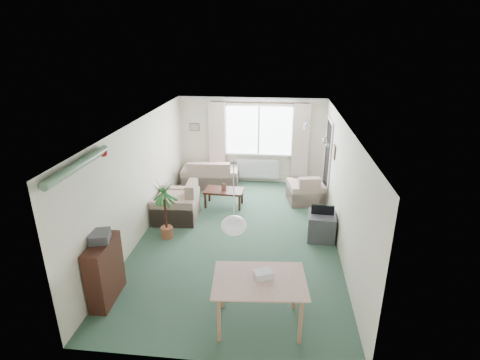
# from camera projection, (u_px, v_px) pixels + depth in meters

# --- Properties ---
(ground) EXTENTS (6.50, 6.50, 0.00)m
(ground) POSITION_uv_depth(u_px,v_px,m) (238.00, 236.00, 7.83)
(ground) COLOR #2D4C3B
(window) EXTENTS (1.80, 0.03, 1.30)m
(window) POSITION_uv_depth(u_px,v_px,m) (259.00, 130.00, 10.27)
(window) COLOR white
(curtain_rod) EXTENTS (2.60, 0.03, 0.03)m
(curtain_rod) POSITION_uv_depth(u_px,v_px,m) (259.00, 103.00, 9.92)
(curtain_rod) COLOR black
(curtain_left) EXTENTS (0.45, 0.08, 2.00)m
(curtain_left) POSITION_uv_depth(u_px,v_px,m) (217.00, 138.00, 10.37)
(curtain_left) COLOR beige
(curtain_right) EXTENTS (0.45, 0.08, 2.00)m
(curtain_right) POSITION_uv_depth(u_px,v_px,m) (301.00, 141.00, 10.14)
(curtain_right) COLOR beige
(radiator) EXTENTS (1.20, 0.10, 0.55)m
(radiator) POSITION_uv_depth(u_px,v_px,m) (258.00, 169.00, 10.62)
(radiator) COLOR white
(doorway) EXTENTS (0.03, 0.95, 2.00)m
(doorway) POSITION_uv_depth(u_px,v_px,m) (327.00, 162.00, 9.31)
(doorway) COLOR black
(pendant_lamp) EXTENTS (0.36, 0.36, 0.36)m
(pendant_lamp) POSITION_uv_depth(u_px,v_px,m) (234.00, 226.00, 5.14)
(pendant_lamp) COLOR white
(tinsel_garland) EXTENTS (1.60, 1.60, 0.12)m
(tinsel_garland) POSITION_uv_depth(u_px,v_px,m) (79.00, 165.00, 5.07)
(tinsel_garland) COLOR #196626
(bauble_cluster_a) EXTENTS (0.20, 0.20, 0.20)m
(bauble_cluster_a) POSITION_uv_depth(u_px,v_px,m) (306.00, 124.00, 7.73)
(bauble_cluster_a) COLOR silver
(bauble_cluster_b) EXTENTS (0.20, 0.20, 0.20)m
(bauble_cluster_b) POSITION_uv_depth(u_px,v_px,m) (326.00, 139.00, 6.59)
(bauble_cluster_b) COLOR silver
(wall_picture_back) EXTENTS (0.28, 0.03, 0.22)m
(wall_picture_back) POSITION_uv_depth(u_px,v_px,m) (194.00, 127.00, 10.43)
(wall_picture_back) COLOR brown
(wall_picture_right) EXTENTS (0.03, 0.24, 0.30)m
(wall_picture_right) POSITION_uv_depth(u_px,v_px,m) (334.00, 152.00, 8.18)
(wall_picture_right) COLOR brown
(sofa) EXTENTS (1.59, 0.93, 0.76)m
(sofa) POSITION_uv_depth(u_px,v_px,m) (210.00, 173.00, 10.35)
(sofa) COLOR beige
(sofa) RESTS_ON ground
(armchair_corner) EXTENTS (0.97, 0.93, 0.75)m
(armchair_corner) POSITION_uv_depth(u_px,v_px,m) (306.00, 188.00, 9.35)
(armchair_corner) COLOR beige
(armchair_corner) RESTS_ON ground
(armchair_left) EXTENTS (0.99, 1.03, 0.88)m
(armchair_left) POSITION_uv_depth(u_px,v_px,m) (176.00, 200.00, 8.47)
(armchair_left) COLOR beige
(armchair_left) RESTS_ON ground
(coffee_table) EXTENTS (0.96, 0.56, 0.42)m
(coffee_table) POSITION_uv_depth(u_px,v_px,m) (224.00, 198.00, 9.18)
(coffee_table) COLOR black
(coffee_table) RESTS_ON ground
(photo_frame) EXTENTS (0.12, 0.06, 0.16)m
(photo_frame) POSITION_uv_depth(u_px,v_px,m) (224.00, 187.00, 9.06)
(photo_frame) COLOR brown
(photo_frame) RESTS_ON coffee_table
(bookshelf) EXTENTS (0.29, 0.83, 1.01)m
(bookshelf) POSITION_uv_depth(u_px,v_px,m) (105.00, 271.00, 5.80)
(bookshelf) COLOR black
(bookshelf) RESTS_ON ground
(hifi_box) EXTENTS (0.37, 0.42, 0.14)m
(hifi_box) POSITION_uv_depth(u_px,v_px,m) (100.00, 236.00, 5.66)
(hifi_box) COLOR #3D3C41
(hifi_box) RESTS_ON bookshelf
(houseplant) EXTENTS (0.61, 0.61, 1.25)m
(houseplant) POSITION_uv_depth(u_px,v_px,m) (165.00, 210.00, 7.57)
(houseplant) COLOR #1B511E
(houseplant) RESTS_ON ground
(dining_table) EXTENTS (1.25, 0.89, 0.74)m
(dining_table) POSITION_uv_depth(u_px,v_px,m) (259.00, 303.00, 5.32)
(dining_table) COLOR #9D6C55
(dining_table) RESTS_ON ground
(gift_box) EXTENTS (0.30, 0.26, 0.12)m
(gift_box) POSITION_uv_depth(u_px,v_px,m) (263.00, 275.00, 5.21)
(gift_box) COLOR white
(gift_box) RESTS_ON dining_table
(tv_cube) EXTENTS (0.58, 0.63, 0.54)m
(tv_cube) POSITION_uv_depth(u_px,v_px,m) (321.00, 226.00, 7.67)
(tv_cube) COLOR #303034
(tv_cube) RESTS_ON ground
(pet_bed) EXTENTS (0.75, 0.75, 0.12)m
(pet_bed) POSITION_uv_depth(u_px,v_px,m) (312.00, 199.00, 9.49)
(pet_bed) COLOR #22549C
(pet_bed) RESTS_ON ground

